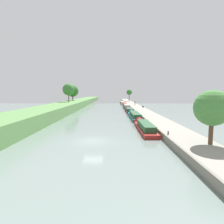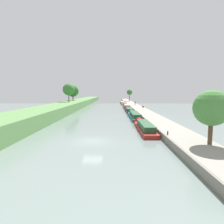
# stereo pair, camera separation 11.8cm
# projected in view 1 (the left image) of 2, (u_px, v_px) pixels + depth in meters

# --- Properties ---
(ground_plane) EXTENTS (160.00, 160.00, 0.00)m
(ground_plane) POSITION_uv_depth(u_px,v_px,m) (93.00, 141.00, 24.12)
(ground_plane) COLOR slate
(right_towpath) EXTENTS (4.46, 260.00, 0.84)m
(right_towpath) POSITION_uv_depth(u_px,v_px,m) (183.00, 138.00, 24.02)
(right_towpath) COLOR gray
(right_towpath) RESTS_ON ground_plane
(stone_quay) EXTENTS (0.25, 260.00, 0.89)m
(stone_quay) POSITION_uv_depth(u_px,v_px,m) (165.00, 138.00, 24.03)
(stone_quay) COLOR gray
(stone_quay) RESTS_ON ground_plane
(narrowboat_red) EXTENTS (2.09, 12.97, 2.12)m
(narrowboat_red) POSITION_uv_depth(u_px,v_px,m) (144.00, 126.00, 31.21)
(narrowboat_red) COLOR maroon
(narrowboat_red) RESTS_ON ground_plane
(narrowboat_teal) EXTENTS (2.17, 15.30, 2.15)m
(narrowboat_teal) POSITION_uv_depth(u_px,v_px,m) (134.00, 115.00, 45.98)
(narrowboat_teal) COLOR #195B60
(narrowboat_teal) RESTS_ON ground_plane
(narrowboat_maroon) EXTENTS (2.02, 11.71, 1.92)m
(narrowboat_maroon) POSITION_uv_depth(u_px,v_px,m) (129.00, 110.00, 60.25)
(narrowboat_maroon) COLOR maroon
(narrowboat_maroon) RESTS_ON ground_plane
(narrowboat_navy) EXTENTS (2.00, 13.34, 2.16)m
(narrowboat_navy) POSITION_uv_depth(u_px,v_px,m) (126.00, 107.00, 73.04)
(narrowboat_navy) COLOR #141E42
(narrowboat_navy) RESTS_ON ground_plane
(narrowboat_cream) EXTENTS (1.92, 15.01, 2.01)m
(narrowboat_cream) POSITION_uv_depth(u_px,v_px,m) (124.00, 104.00, 87.21)
(narrowboat_cream) COLOR beige
(narrowboat_cream) RESTS_ON ground_plane
(narrowboat_green) EXTENTS (2.11, 16.10, 2.00)m
(narrowboat_green) POSITION_uv_depth(u_px,v_px,m) (122.00, 103.00, 103.43)
(narrowboat_green) COLOR #1E6033
(narrowboat_green) RESTS_ON ground_plane
(tree_rightbank_near) EXTENTS (3.70, 3.70, 5.67)m
(tree_rightbank_near) POSITION_uv_depth(u_px,v_px,m) (212.00, 108.00, 19.25)
(tree_rightbank_near) COLOR brown
(tree_rightbank_near) RESTS_ON right_towpath
(tree_rightbank_midnear) EXTENTS (3.24, 3.24, 7.01)m
(tree_rightbank_midnear) POSITION_uv_depth(u_px,v_px,m) (129.00, 92.00, 112.08)
(tree_rightbank_midnear) COLOR brown
(tree_rightbank_midnear) RESTS_ON right_towpath
(tree_leftbank_downstream) EXTENTS (5.18, 5.18, 6.79)m
(tree_leftbank_downstream) POSITION_uv_depth(u_px,v_px,m) (73.00, 91.00, 83.49)
(tree_leftbank_downstream) COLOR brown
(tree_leftbank_downstream) RESTS_ON left_grassy_bank
(tree_leftbank_upstream) EXTENTS (4.48, 4.48, 6.91)m
(tree_leftbank_upstream) POSITION_uv_depth(u_px,v_px,m) (69.00, 90.00, 71.05)
(tree_leftbank_upstream) COLOR brown
(tree_leftbank_upstream) RESTS_ON left_grassy_bank
(person_walking) EXTENTS (0.34, 0.34, 1.66)m
(person_walking) POSITION_uv_depth(u_px,v_px,m) (135.00, 103.00, 79.63)
(person_walking) COLOR #282D42
(person_walking) RESTS_ON right_towpath
(mooring_bollard_near) EXTENTS (0.16, 0.16, 0.45)m
(mooring_bollard_near) POSITION_uv_depth(u_px,v_px,m) (168.00, 133.00, 23.98)
(mooring_bollard_near) COLOR black
(mooring_bollard_near) RESTS_ON right_towpath
(mooring_bollard_far) EXTENTS (0.16, 0.16, 0.45)m
(mooring_bollard_far) POSITION_uv_depth(u_px,v_px,m) (125.00, 101.00, 110.56)
(mooring_bollard_far) COLOR black
(mooring_bollard_far) RESTS_ON right_towpath
(park_bench) EXTENTS (0.44, 1.50, 0.47)m
(park_bench) POSITION_uv_depth(u_px,v_px,m) (143.00, 106.00, 67.25)
(park_bench) COLOR #333338
(park_bench) RESTS_ON right_towpath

